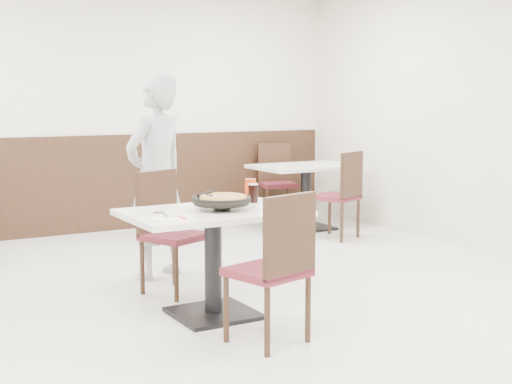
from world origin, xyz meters
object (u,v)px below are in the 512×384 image
pizza (223,200)px  bg_table_right (306,197)px  diner_person (156,176)px  main_table (213,263)px  bg_chair_right_far (278,183)px  cola_glass (253,194)px  bg_chair_right_near (336,195)px  chair_near (267,268)px  chair_far (175,233)px  pizza_pan (221,204)px  red_cup (250,189)px  side_plate (168,215)px

pizza → bg_table_right: bearing=46.3°
diner_person → bg_table_right: bearing=-175.7°
main_table → pizza: size_ratio=3.68×
pizza → bg_chair_right_far: 3.92m
main_table → cola_glass: cola_glass is taller
diner_person → bg_chair_right_near: size_ratio=1.81×
main_table → chair_near: bearing=-86.3°
chair_far → pizza_pan: chair_far is taller
chair_far → pizza: bearing=73.7°
pizza → chair_near: bearing=-93.7°
pizza_pan → bg_table_right: size_ratio=0.32×
red_cup → chair_near: bearing=-113.9°
chair_near → bg_table_right: chair_near is taller
red_cup → diner_person: (-0.39, 0.92, 0.03)m
chair_far → diner_person: bearing=-121.0°
pizza → bg_chair_right_near: 2.98m
bg_chair_right_far → diner_person: bearing=55.1°
red_cup → side_plate: bearing=-154.7°
pizza_pan → bg_table_right: pizza_pan is taller
chair_near → pizza: 0.75m
pizza_pan → cola_glass: size_ratio=2.93×
chair_far → cola_glass: 0.73m
main_table → bg_table_right: 3.48m
pizza_pan → bg_chair_right_far: (2.40, 3.13, -0.32)m
main_table → bg_chair_right_far: bg_chair_right_far is taller
chair_near → bg_chair_right_far: bearing=42.9°
chair_near → pizza_pan: bearing=74.0°
bg_table_right → pizza_pan: bearing=-133.7°
pizza → bg_chair_right_far: (2.37, 3.11, -0.34)m
chair_near → bg_chair_right_near: 3.44m
pizza → diner_person: size_ratio=0.19×
chair_far → bg_chair_right_near: size_ratio=1.00×
chair_near → pizza_pan: size_ratio=2.49×
diner_person → bg_chair_right_near: 2.44m
chair_near → pizza: size_ratio=2.91×
bg_chair_right_far → pizza_pan: bearing=69.1°
chair_near → bg_table_right: (2.40, 3.14, -0.10)m
pizza → side_plate: bearing=-167.4°
pizza_pan → side_plate: bearing=-169.8°
bg_chair_right_near → chair_far: bearing=-177.7°
red_cup → bg_chair_right_near: bearing=38.5°
red_cup → bg_chair_right_far: bearing=54.7°
chair_near → cola_glass: size_ratio=7.31×
bg_chair_right_far → bg_table_right: bearing=105.1°
cola_glass → red_cup: 0.14m
cola_glass → bg_chair_right_far: size_ratio=0.14×
cola_glass → red_cup: size_ratio=0.81×
pizza_pan → side_plate: pizza_pan is taller
diner_person → bg_chair_right_near: diner_person is taller
red_cup → bg_table_right: 2.97m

